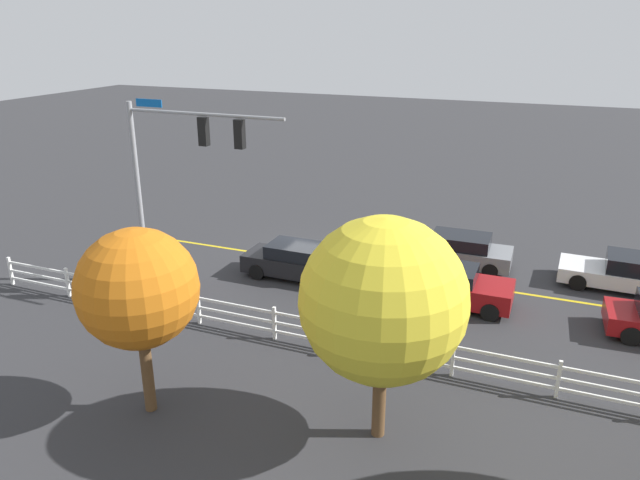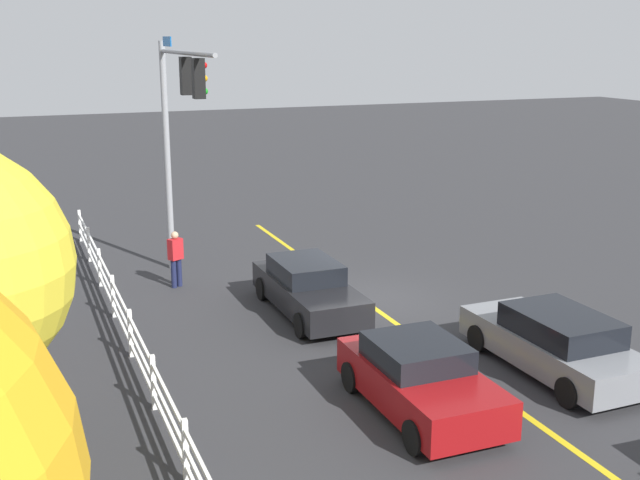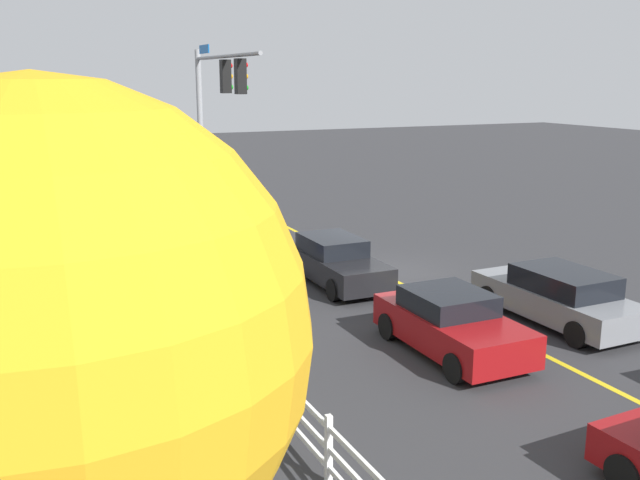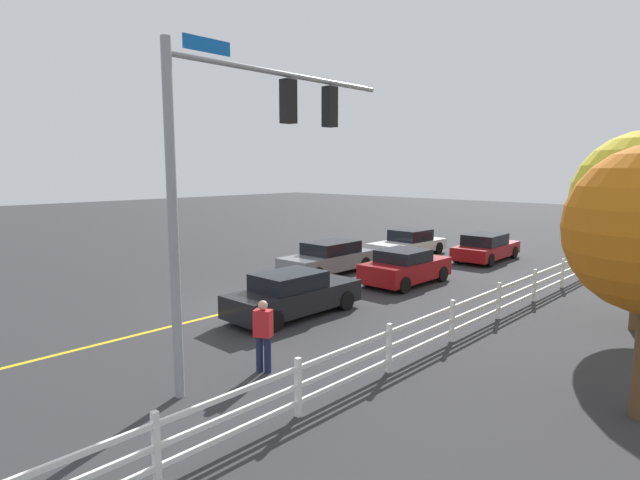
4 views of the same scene
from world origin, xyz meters
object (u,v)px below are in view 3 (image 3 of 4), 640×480
tree_2 (53,339)px  pedestrian (212,238)px  car_3 (451,324)px  tree_0 (56,219)px  car_4 (558,296)px  car_0 (334,261)px

tree_2 → pedestrian: bearing=-19.7°
tree_2 → car_3: bearing=-51.0°
car_3 → tree_0: 8.76m
car_4 → tree_0: bearing=89.9°
car_3 → car_4: car_3 is taller
car_0 → tree_0: (-5.81, 8.25, 3.04)m
car_4 → tree_0: tree_0 is taller
car_3 → pedestrian: (9.80, 2.75, 0.23)m
car_0 → pedestrian: size_ratio=2.75×
car_4 → pedestrian: size_ratio=2.79×
car_0 → car_4: same height
car_3 → pedestrian: pedestrian is taller
car_0 → car_4: bearing=33.0°
car_4 → tree_0: size_ratio=0.82×
car_4 → tree_2: 15.09m
tree_2 → tree_0: bearing=-4.6°
pedestrian → car_3: bearing=169.1°
car_4 → tree_0: (-0.19, 11.88, 3.03)m
car_4 → pedestrian: bearing=33.9°
car_0 → pedestrian: pedestrian is taller
car_3 → car_4: size_ratio=0.86×
car_3 → pedestrian: bearing=-164.2°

